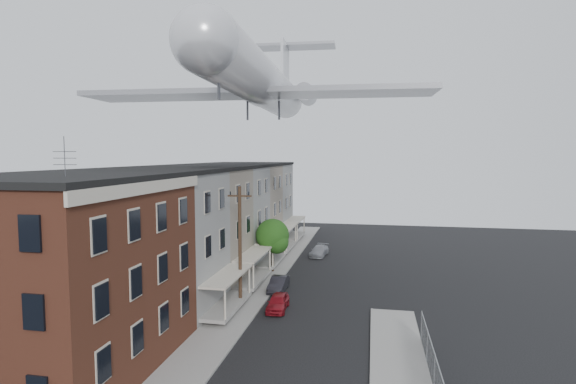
# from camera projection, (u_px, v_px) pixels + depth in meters

# --- Properties ---
(sidewalk_left) EXTENTS (3.00, 62.00, 0.12)m
(sidewalk_left) POSITION_uv_depth(u_px,v_px,m) (261.00, 283.00, 39.34)
(sidewalk_left) COLOR gray
(sidewalk_left) RESTS_ON ground
(curb_left) EXTENTS (0.15, 62.00, 0.14)m
(curb_left) POSITION_uv_depth(u_px,v_px,m) (278.00, 284.00, 39.07)
(curb_left) COLOR gray
(curb_left) RESTS_ON ground
(corner_building) EXTENTS (10.31, 12.30, 12.15)m
(corner_building) POSITION_uv_depth(u_px,v_px,m) (61.00, 272.00, 23.48)
(corner_building) COLOR #341710
(corner_building) RESTS_ON ground
(row_house_a) EXTENTS (11.98, 7.00, 10.30)m
(row_house_a) POSITION_uv_depth(u_px,v_px,m) (150.00, 239.00, 32.77)
(row_house_a) COLOR slate
(row_house_a) RESTS_ON ground
(row_house_b) EXTENTS (11.98, 7.00, 10.30)m
(row_house_b) POSITION_uv_depth(u_px,v_px,m) (189.00, 225.00, 39.63)
(row_house_b) COLOR #766A5D
(row_house_b) RESTS_ON ground
(row_house_c) EXTENTS (11.98, 7.00, 10.30)m
(row_house_c) POSITION_uv_depth(u_px,v_px,m) (216.00, 214.00, 46.48)
(row_house_c) COLOR slate
(row_house_c) RESTS_ON ground
(row_house_d) EXTENTS (11.98, 7.00, 10.30)m
(row_house_d) POSITION_uv_depth(u_px,v_px,m) (236.00, 207.00, 53.33)
(row_house_d) COLOR #766A5D
(row_house_d) RESTS_ON ground
(row_house_e) EXTENTS (11.98, 7.00, 10.30)m
(row_house_e) POSITION_uv_depth(u_px,v_px,m) (252.00, 201.00, 60.19)
(row_house_e) COLOR slate
(row_house_e) RESTS_ON ground
(utility_pole) EXTENTS (1.80, 0.26, 9.00)m
(utility_pole) POSITION_uv_depth(u_px,v_px,m) (240.00, 245.00, 33.10)
(utility_pole) COLOR black
(utility_pole) RESTS_ON ground
(street_tree) EXTENTS (3.22, 3.20, 5.20)m
(street_tree) POSITION_uv_depth(u_px,v_px,m) (274.00, 237.00, 42.85)
(street_tree) COLOR black
(street_tree) RESTS_ON ground
(car_near) EXTENTS (1.47, 3.45, 1.16)m
(car_near) POSITION_uv_depth(u_px,v_px,m) (278.00, 302.00, 32.68)
(car_near) COLOR maroon
(car_near) RESTS_ON ground
(car_mid) EXTENTS (1.28, 3.63, 1.19)m
(car_mid) POSITION_uv_depth(u_px,v_px,m) (279.00, 284.00, 37.25)
(car_mid) COLOR black
(car_mid) RESTS_ON ground
(car_far) EXTENTS (2.10, 4.11, 1.14)m
(car_far) POSITION_uv_depth(u_px,v_px,m) (319.00, 251.00, 50.21)
(car_far) COLOR gray
(car_far) RESTS_ON ground
(airplane) EXTENTS (27.41, 31.30, 9.08)m
(airplane) POSITION_uv_depth(u_px,v_px,m) (262.00, 83.00, 37.27)
(airplane) COLOR silver
(airplane) RESTS_ON ground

